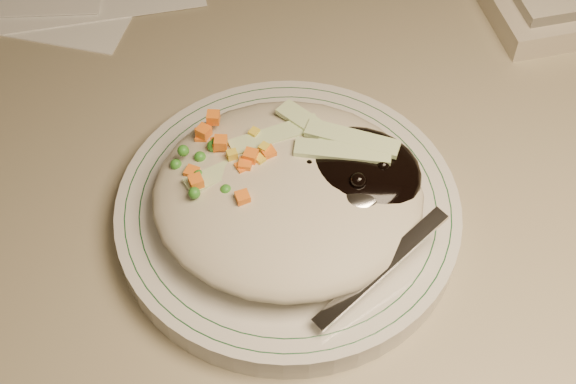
{
  "coord_description": "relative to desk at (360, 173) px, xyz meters",
  "views": [
    {
      "loc": [
        -0.07,
        0.83,
        1.23
      ],
      "look_at": [
        -0.07,
        1.17,
        0.78
      ],
      "focal_mm": 50.0,
      "sensor_mm": 36.0,
      "label": 1
    }
  ],
  "objects": [
    {
      "name": "meal",
      "position": [
        -0.07,
        -0.21,
        0.24
      ],
      "size": [
        0.2,
        0.19,
        0.05
      ],
      "color": "#ADA68C",
      "rests_on": "plate"
    },
    {
      "name": "plate",
      "position": [
        -0.07,
        -0.21,
        0.21
      ],
      "size": [
        0.25,
        0.25,
        0.02
      ],
      "primitive_type": "cylinder",
      "color": "beige",
      "rests_on": "desk"
    },
    {
      "name": "plate_rim",
      "position": [
        -0.07,
        -0.21,
        0.22
      ],
      "size": [
        0.24,
        0.24,
        0.0
      ],
      "color": "#144723",
      "rests_on": "plate"
    },
    {
      "name": "desk",
      "position": [
        0.0,
        0.0,
        0.0
      ],
      "size": [
        1.4,
        0.7,
        0.74
      ],
      "color": "gray",
      "rests_on": "ground"
    }
  ]
}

